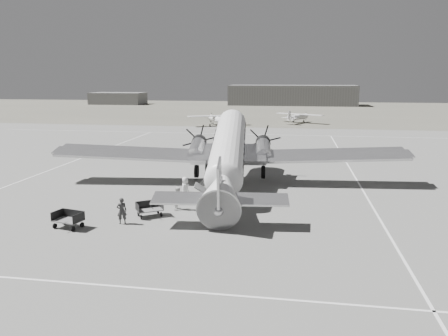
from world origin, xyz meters
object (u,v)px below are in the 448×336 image
light_plane_right (298,118)px  light_plane_left (217,120)px  dc3_airliner (228,154)px  baggage_cart_far (68,220)px  hangar_main (292,95)px  ground_crew (122,211)px  ramp_agent (178,198)px  baggage_cart_near (150,209)px  shed_secondary (118,98)px  passenger (185,188)px

light_plane_right → light_plane_left: bearing=-124.1°
dc3_airliner → baggage_cart_far: size_ratio=17.00×
hangar_main → ground_crew: (-9.42, -125.83, -2.44)m
ramp_agent → baggage_cart_near: bearing=148.8°
dc3_airliner → light_plane_right: 55.91m
shed_secondary → ground_crew: shed_secondary is taller
light_plane_left → baggage_cart_near: light_plane_left is taller
shed_secondary → ground_crew: (50.58, -120.83, -1.14)m
light_plane_left → ground_crew: bearing=-114.3°
dc3_airliner → passenger: dc3_airliner is taller
light_plane_left → baggage_cart_far: (1.06, -58.45, -0.65)m
light_plane_right → passenger: bearing=-70.7°
hangar_main → baggage_cart_near: (-8.17, -124.13, -2.80)m
hangar_main → shed_secondary: (-60.00, -5.00, -1.30)m
shed_secondary → ramp_agent: bearing=-65.5°
light_plane_left → dc3_airliner: bearing=-107.1°
hangar_main → light_plane_left: hangar_main is taller
hangar_main → shed_secondary: size_ratio=2.33×
dc3_airliner → ground_crew: bearing=-124.0°
baggage_cart_near → ramp_agent: size_ratio=1.08×
light_plane_left → ground_crew: (4.05, -57.16, -0.31)m
ground_crew → shed_secondary: bearing=-96.1°
baggage_cart_near → dc3_airliner: bearing=29.6°
dc3_airliner → passenger: bearing=-131.2°
hangar_main → dc3_airliner: size_ratio=1.34×
shed_secondary → light_plane_right: (61.93, -55.43, -0.93)m
dc3_airliner → ramp_agent: size_ratio=19.04×
hangar_main → baggage_cart_far: (-12.42, -127.12, -2.78)m
shed_secondary → light_plane_right: size_ratio=1.75×
shed_secondary → dc3_airliner: dc3_airliner is taller
passenger → light_plane_left: bearing=16.9°
dc3_airliner → light_plane_left: size_ratio=2.78×
ground_crew → baggage_cart_far: bearing=-5.4°
light_plane_right → passenger: 60.00m
baggage_cart_far → light_plane_left: bearing=104.2°
hangar_main → ground_crew: size_ratio=24.52×
dc3_airliner → ramp_agent: bearing=-118.0°
hangar_main → light_plane_left: 70.01m
light_plane_left → passenger: (6.65, -51.11, -0.28)m
light_plane_left → baggage_cart_far: 58.47m
hangar_main → baggage_cart_near: hangar_main is taller
shed_secondary → baggage_cart_far: size_ratio=9.79×
baggage_cart_near → ground_crew: ground_crew is taller
ground_crew → ramp_agent: bearing=-156.2°
ground_crew → ramp_agent: size_ratio=1.04×
light_plane_left → shed_secondary: bearing=97.8°
baggage_cart_far → ground_crew: 3.28m
baggage_cart_near → light_plane_left: bearing=61.5°
hangar_main → passenger: (-6.82, -119.78, -2.41)m
ramp_agent → passenger: bearing=10.4°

